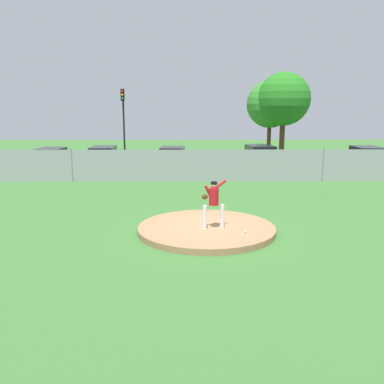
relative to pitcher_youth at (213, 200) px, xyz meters
name	(u,v)px	position (x,y,z in m)	size (l,w,h in m)	color
ground_plane	(200,196)	(-0.21, 6.27, -1.19)	(80.00, 80.00, 0.00)	#386B2D
asphalt_strip	(196,171)	(-0.21, 14.77, -1.19)	(44.00, 7.00, 0.01)	#2B2B2D
pitchers_mound	(206,229)	(-0.21, 0.27, -1.09)	(4.71, 4.71, 0.20)	#99704C
pitcher_youth	(213,200)	(0.00, 0.00, 0.00)	(0.82, 0.32, 1.67)	silver
baseball	(245,231)	(1.01, -0.47, -0.95)	(0.07, 0.07, 0.07)	white
chainlink_fence	(198,166)	(-0.21, 10.27, -0.25)	(36.80, 0.07, 1.99)	gray
parked_car_silver	(104,159)	(-6.66, 14.78, -0.39)	(1.89, 4.61, 1.69)	#B7BABF
parked_car_burgundy	(173,159)	(-1.85, 14.85, -0.40)	(1.99, 4.18, 1.65)	maroon
parked_car_white	(367,160)	(11.54, 14.28, -0.37)	(1.96, 4.55, 1.70)	silver
parked_car_navy	(260,158)	(4.33, 15.25, -0.37)	(2.18, 4.70, 1.73)	#161E4C
parked_car_slate	(51,160)	(-10.28, 14.77, -0.42)	(1.89, 4.35, 1.59)	slate
traffic_light_near	(123,114)	(-5.79, 18.74, 2.69)	(0.28, 0.46, 5.77)	black
tree_tall_centre	(270,104)	(6.99, 25.26, 3.55)	(4.43, 4.43, 6.97)	#4C331E
tree_slender_far	(284,99)	(7.94, 24.00, 3.97)	(4.81, 4.81, 7.59)	#4C331E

